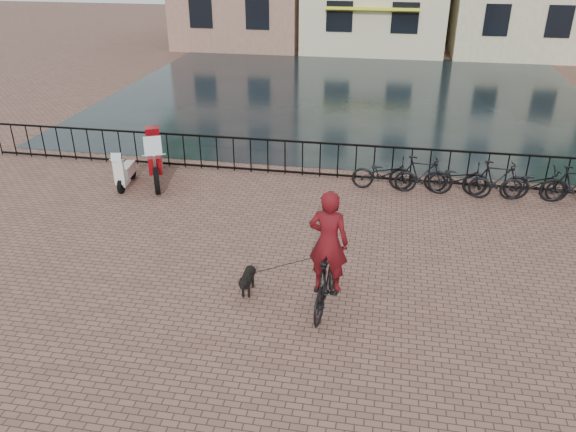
% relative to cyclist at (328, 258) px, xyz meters
% --- Properties ---
extents(ground, '(100.00, 100.00, 0.00)m').
position_rel_cyclist_xyz_m(ground, '(-0.93, -1.84, -1.03)').
color(ground, brown).
rests_on(ground, ground).
extents(canal_water, '(20.00, 20.00, 0.00)m').
position_rel_cyclist_xyz_m(canal_water, '(-0.93, 15.46, -1.03)').
color(canal_water, black).
rests_on(canal_water, ground).
extents(railing, '(20.00, 0.05, 1.02)m').
position_rel_cyclist_xyz_m(railing, '(-0.93, 6.16, -0.52)').
color(railing, black).
rests_on(railing, ground).
extents(cyclist, '(0.91, 2.03, 2.71)m').
position_rel_cyclist_xyz_m(cyclist, '(0.00, 0.00, 0.00)').
color(cyclist, black).
rests_on(cyclist, ground).
extents(dog, '(0.27, 0.77, 0.52)m').
position_rel_cyclist_xyz_m(dog, '(-1.53, 0.19, -0.77)').
color(dog, black).
rests_on(dog, ground).
extents(motorcycle, '(1.42, 2.33, 1.64)m').
position_rel_cyclist_xyz_m(motorcycle, '(-5.35, 5.04, -0.21)').
color(motorcycle, maroon).
rests_on(motorcycle, ground).
extents(scooter, '(0.52, 1.29, 1.17)m').
position_rel_cyclist_xyz_m(scooter, '(-6.02, 4.57, -0.45)').
color(scooter, white).
rests_on(scooter, ground).
extents(parked_bike_0, '(1.73, 0.65, 0.90)m').
position_rel_cyclist_xyz_m(parked_bike_0, '(0.87, 5.56, -0.58)').
color(parked_bike_0, black).
rests_on(parked_bike_0, ground).
extents(parked_bike_1, '(1.69, 0.58, 1.00)m').
position_rel_cyclist_xyz_m(parked_bike_1, '(1.82, 5.56, -0.53)').
color(parked_bike_1, black).
rests_on(parked_bike_1, ground).
extents(parked_bike_2, '(1.79, 0.87, 0.90)m').
position_rel_cyclist_xyz_m(parked_bike_2, '(2.77, 5.56, -0.58)').
color(parked_bike_2, black).
rests_on(parked_bike_2, ground).
extents(parked_bike_3, '(1.68, 0.53, 1.00)m').
position_rel_cyclist_xyz_m(parked_bike_3, '(3.72, 5.56, -0.53)').
color(parked_bike_3, black).
rests_on(parked_bike_3, ground).
extents(parked_bike_4, '(1.76, 0.75, 0.90)m').
position_rel_cyclist_xyz_m(parked_bike_4, '(4.67, 5.56, -0.58)').
color(parked_bike_4, black).
rests_on(parked_bike_4, ground).
extents(parked_bike_5, '(1.68, 0.53, 1.00)m').
position_rel_cyclist_xyz_m(parked_bike_5, '(5.62, 5.56, -0.53)').
color(parked_bike_5, black).
rests_on(parked_bike_5, ground).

